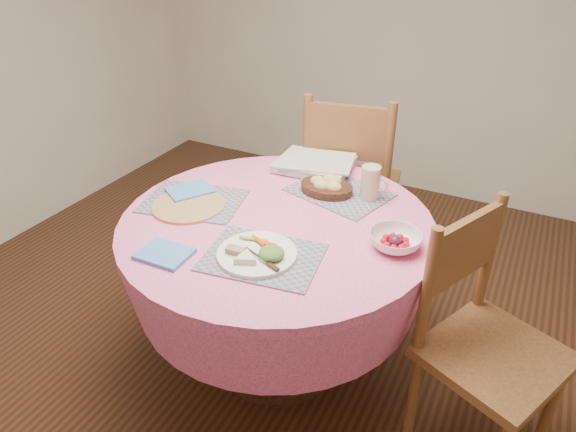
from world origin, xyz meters
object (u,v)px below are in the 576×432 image
Objects in this scene: dining_table at (277,260)px; bread_bowl at (327,185)px; wicker_trivet at (189,205)px; latte_mug at (371,183)px; chair_back at (350,182)px; chair_right at (483,338)px; dinner_plate at (258,253)px; fruit_bowl at (395,241)px.

dining_table is 0.39m from bread_bowl.
wicker_trivet is 2.10× the size of latte_mug.
wicker_trivet is at bearing 57.08° from chair_back.
chair_back is (-0.83, 0.84, 0.05)m from chair_right.
dining_table is 0.34m from dinner_plate.
latte_mug is at bearing 32.00° from wicker_trivet.
dining_table is 4.13× the size of wicker_trivet.
dinner_plate is (0.07, -0.26, 0.22)m from dining_table.
dining_table is at bearing -106.12° from bread_bowl.
chair_right reaches higher than latte_mug.
fruit_bowl is (0.38, -0.28, -0.01)m from bread_bowl.
dining_table is 8.67× the size of latte_mug.
dining_table is at bearing 113.17° from chair_right.
fruit_bowl reaches higher than dining_table.
wicker_trivet is at bearing -141.02° from bread_bowl.
fruit_bowl is (0.47, 0.02, 0.22)m from dining_table.
bread_bowl is at bearing 87.97° from dinner_plate.
wicker_trivet is 0.59m from bread_bowl.
bread_bowl is (0.09, 0.30, 0.23)m from dining_table.
fruit_bowl is at bearing 2.47° from dining_table.
fruit_bowl is at bearing 108.47° from chair_right.
chair_back is 4.58× the size of bread_bowl.
dining_table is at bearing -177.53° from fruit_bowl.
fruit_bowl is (0.47, -0.80, 0.23)m from chair_back.
fruit_bowl is (0.40, 0.28, 0.01)m from dinner_plate.
dining_table is at bearing -129.41° from latte_mug.
chair_back is 3.51× the size of wicker_trivet.
dinner_plate is at bearing -23.39° from wicker_trivet.
latte_mug reaches higher than dinner_plate.
dinner_plate is (0.44, -0.19, 0.02)m from wicker_trivet.
bread_bowl reaches higher than dining_table.
chair_back is at bearing 93.38° from dinner_plate.
chair_right is 0.73m from latte_mug.
dining_table is 5.20× the size of fruit_bowl.
latte_mug reaches higher than dining_table.
latte_mug is (0.20, 0.59, 0.06)m from dinner_plate.
chair_back reaches higher than bread_bowl.
chair_right is 3.41× the size of dinner_plate.
chair_back is 0.95m from fruit_bowl.
fruit_bowl is at bearing -56.64° from latte_mug.
chair_back is at bearing 67.35° from wicker_trivet.
wicker_trivet reaches higher than dining_table.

